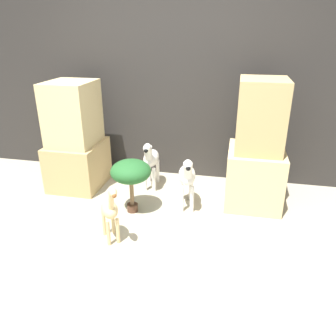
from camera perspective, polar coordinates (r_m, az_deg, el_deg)
name	(u,v)px	position (r m, az deg, el deg)	size (l,w,h in m)	color
ground_plane	(134,247)	(3.08, -5.89, -13.48)	(14.00, 14.00, 0.00)	#B2A88E
wall_back	(172,92)	(4.21, 0.75, 13.14)	(6.40, 0.08, 2.20)	#2D2B28
rock_pillar_left	(76,140)	(4.11, -15.79, 4.69)	(0.60, 0.69, 1.29)	tan
rock_pillar_right	(257,151)	(3.66, 15.22, 2.86)	(0.60, 0.69, 1.38)	#DBC184
zebra_right	(187,176)	(3.50, 3.34, -1.40)	(0.25, 0.51, 0.63)	white
zebra_left	(151,159)	(3.96, -3.04, 1.59)	(0.21, 0.51, 0.63)	white
giraffe_figurine	(110,210)	(3.02, -10.06, -7.18)	(0.31, 0.37, 0.62)	#E0C184
potted_palm_front	(131,173)	(3.41, -6.49, -0.81)	(0.42, 0.42, 0.59)	#513323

